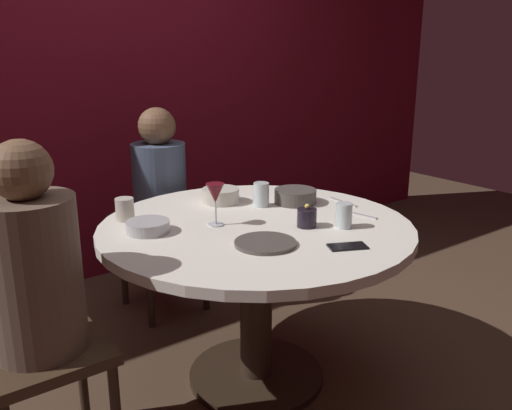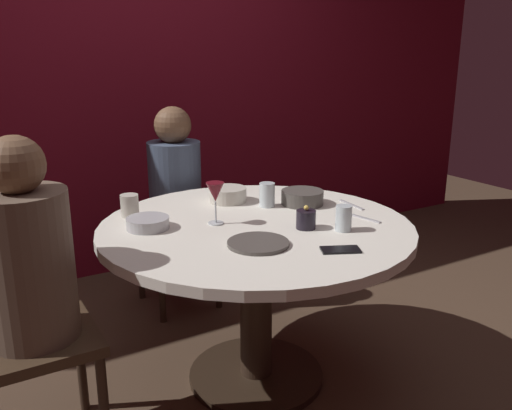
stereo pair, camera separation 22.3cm
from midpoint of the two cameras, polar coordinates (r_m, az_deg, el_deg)
The scene contains 17 objects.
ground_plane at distance 2.58m, azimuth -2.60°, elevation -17.66°, with size 8.00×8.00×0.00m, color #4C3828.
back_wall at distance 3.56m, azimuth -17.65°, elevation 13.33°, with size 6.00×0.10×2.60m, color maroon.
dining_table at distance 2.30m, azimuth -2.78°, elevation -5.68°, with size 1.30×1.30×0.73m.
seated_diner_left at distance 1.94m, azimuth -25.40°, elevation -6.98°, with size 0.40×0.40×1.17m.
seated_diner_back at distance 3.00m, azimuth -12.18°, elevation 1.77°, with size 0.40×0.40×1.14m.
candle_holder at distance 2.20m, azimuth 2.48°, elevation -1.39°, with size 0.08×0.08×0.10m.
wine_glass at distance 2.21m, azimuth -7.19°, elevation 1.01°, with size 0.08×0.08×0.18m.
dinner_plate at distance 2.01m, azimuth -2.20°, elevation -4.07°, with size 0.23×0.23×0.01m, color #4C4742.
cell_phone at distance 1.99m, azimuth 6.45°, elevation -4.41°, with size 0.07×0.14×0.01m, color black.
bowl_serving_large at distance 2.20m, azimuth -14.14°, elevation -2.26°, with size 0.17×0.17×0.05m, color #B7B7BC.
bowl_salad_center at distance 2.54m, azimuth 1.65°, elevation 0.90°, with size 0.20×0.20×0.07m, color #4C4742.
bowl_small_white at distance 2.56m, azimuth -6.23°, elevation 0.97°, with size 0.17×0.17×0.07m, color beige.
cup_near_candle at distance 2.37m, azimuth -16.26°, elevation -0.48°, with size 0.08×0.08×0.10m, color beige.
cup_by_left_diner at distance 2.20m, azimuth 6.38°, elevation -1.14°, with size 0.07×0.07×0.10m, color silver.
cup_by_right_diner at distance 2.48m, azimuth -2.02°, elevation 1.07°, with size 0.07×0.07×0.11m, color silver.
fork_near_plate at distance 2.38m, azimuth 8.11°, elevation -1.04°, with size 0.02×0.18×0.01m, color #B7B7BC.
knife_near_plate at distance 2.56m, azimuth 6.72°, elevation 0.27°, with size 0.02×0.18×0.01m, color #B7B7BC.
Camera 1 is at (-1.28, -1.72, 1.44)m, focal length 38.10 mm.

